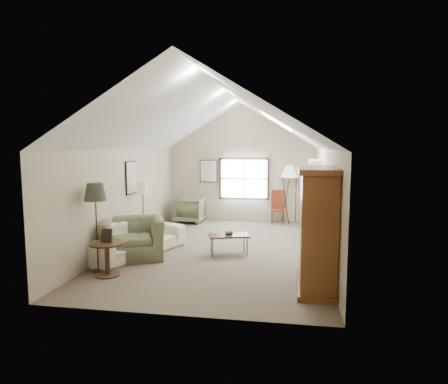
% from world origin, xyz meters
% --- Properties ---
extents(room_shell, '(5.01, 8.01, 4.00)m').
position_xyz_m(room_shell, '(0.00, 0.00, 3.21)').
color(room_shell, '#6D614E').
rests_on(room_shell, ground).
extents(window, '(1.72, 0.08, 1.42)m').
position_xyz_m(window, '(0.10, 3.96, 1.45)').
color(window, black).
rests_on(window, room_shell).
extents(skylight, '(0.80, 1.20, 0.52)m').
position_xyz_m(skylight, '(1.30, 0.90, 3.22)').
color(skylight, white).
rests_on(skylight, room_shell).
extents(wall_art, '(1.97, 3.71, 0.88)m').
position_xyz_m(wall_art, '(-1.88, 1.94, 1.73)').
color(wall_art, black).
rests_on(wall_art, room_shell).
extents(armoire, '(0.60, 1.50, 2.20)m').
position_xyz_m(armoire, '(2.18, -2.40, 1.10)').
color(armoire, brown).
rests_on(armoire, ground).
extents(tv_alcove, '(0.32, 1.30, 2.10)m').
position_xyz_m(tv_alcove, '(2.34, 1.60, 1.15)').
color(tv_alcove, white).
rests_on(tv_alcove, ground).
extents(media_console, '(0.34, 1.18, 0.60)m').
position_xyz_m(media_console, '(2.32, 1.60, 0.30)').
color(media_console, '#382316').
rests_on(media_console, ground).
extents(tv_panel, '(0.05, 0.90, 0.55)m').
position_xyz_m(tv_panel, '(2.32, 1.60, 0.92)').
color(tv_panel, black).
rests_on(tv_panel, media_console).
extents(sofa, '(2.00, 2.89, 0.79)m').
position_xyz_m(sofa, '(-1.99, -0.80, 0.39)').
color(sofa, white).
rests_on(sofa, ground).
extents(armchair_near, '(1.78, 1.69, 0.92)m').
position_xyz_m(armchair_near, '(-1.91, -1.07, 0.46)').
color(armchair_near, '#646849').
rests_on(armchair_near, ground).
extents(armchair_far, '(0.92, 0.94, 0.83)m').
position_xyz_m(armchair_far, '(-1.65, 3.28, 0.42)').
color(armchair_far, '#666E4D').
rests_on(armchair_far, ground).
extents(coffee_table, '(1.07, 0.79, 0.49)m').
position_xyz_m(coffee_table, '(0.26, -0.48, 0.24)').
color(coffee_table, '#341E15').
rests_on(coffee_table, ground).
extents(bowl, '(0.29, 0.29, 0.06)m').
position_xyz_m(bowl, '(0.26, -0.48, 0.51)').
color(bowl, '#312414').
rests_on(bowl, coffee_table).
extents(side_table, '(0.88, 0.88, 0.67)m').
position_xyz_m(side_table, '(-1.89, -2.40, 0.34)').
color(side_table, '#3D2519').
rests_on(side_table, ground).
extents(side_chair, '(0.44, 0.44, 1.12)m').
position_xyz_m(side_chair, '(1.28, 3.52, 0.56)').
color(side_chair, maroon).
rests_on(side_chair, ground).
extents(tripod_lamp, '(0.68, 0.68, 1.97)m').
position_xyz_m(tripod_lamp, '(1.64, 3.70, 0.99)').
color(tripod_lamp, silver).
rests_on(tripod_lamp, ground).
extents(dark_lamp, '(0.59, 0.59, 1.88)m').
position_xyz_m(dark_lamp, '(-2.20, -2.20, 0.94)').
color(dark_lamp, black).
rests_on(dark_lamp, ground).
extents(tan_lamp, '(0.44, 0.44, 1.68)m').
position_xyz_m(tan_lamp, '(-2.20, 0.40, 0.84)').
color(tan_lamp, tan).
rests_on(tan_lamp, ground).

